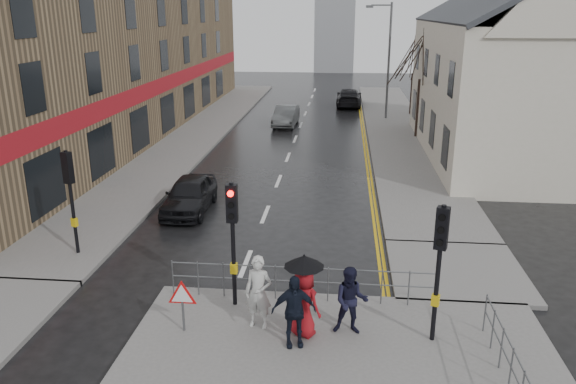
% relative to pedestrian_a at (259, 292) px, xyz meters
% --- Properties ---
extents(ground, '(120.00, 120.00, 0.00)m').
position_rel_pedestrian_a_xyz_m(ground, '(-1.00, 0.82, -1.07)').
color(ground, black).
rests_on(ground, ground).
extents(left_pavement, '(4.00, 44.00, 0.14)m').
position_rel_pedestrian_a_xyz_m(left_pavement, '(-7.50, 23.82, -1.00)').
color(left_pavement, '#605E5B').
rests_on(left_pavement, ground).
extents(right_pavement, '(4.00, 40.00, 0.14)m').
position_rel_pedestrian_a_xyz_m(right_pavement, '(5.50, 25.82, -1.00)').
color(right_pavement, '#605E5B').
rests_on(right_pavement, ground).
extents(pavement_bridge_right, '(4.00, 4.20, 0.14)m').
position_rel_pedestrian_a_xyz_m(pavement_bridge_right, '(5.50, 3.82, -1.00)').
color(pavement_bridge_right, '#605E5B').
rests_on(pavement_bridge_right, ground).
extents(building_left_terrace, '(8.00, 42.00, 10.00)m').
position_rel_pedestrian_a_xyz_m(building_left_terrace, '(-13.00, 22.82, 3.93)').
color(building_left_terrace, '#7F6749').
rests_on(building_left_terrace, ground).
extents(building_right_cream, '(9.00, 16.40, 10.10)m').
position_rel_pedestrian_a_xyz_m(building_right_cream, '(11.00, 18.82, 3.71)').
color(building_right_cream, beige).
rests_on(building_right_cream, ground).
extents(traffic_signal_near_left, '(0.28, 0.27, 3.40)m').
position_rel_pedestrian_a_xyz_m(traffic_signal_near_left, '(-0.80, 1.02, 1.38)').
color(traffic_signal_near_left, black).
rests_on(traffic_signal_near_left, near_pavement).
extents(traffic_signal_near_right, '(0.34, 0.33, 3.40)m').
position_rel_pedestrian_a_xyz_m(traffic_signal_near_right, '(4.20, -0.18, 1.38)').
color(traffic_signal_near_right, black).
rests_on(traffic_signal_near_right, near_pavement).
extents(traffic_signal_far_left, '(0.34, 0.33, 3.40)m').
position_rel_pedestrian_a_xyz_m(traffic_signal_far_left, '(-6.50, 3.83, 1.38)').
color(traffic_signal_far_left, black).
rests_on(traffic_signal_far_left, left_pavement).
extents(guard_railing_front, '(7.14, 0.04, 1.00)m').
position_rel_pedestrian_a_xyz_m(guard_railing_front, '(0.95, 1.42, -0.22)').
color(guard_railing_front, '#595B5E').
rests_on(guard_railing_front, near_pavement).
extents(guard_railing_side, '(0.04, 4.54, 1.00)m').
position_rel_pedestrian_a_xyz_m(guard_railing_side, '(5.50, -1.93, -0.23)').
color(guard_railing_side, '#595B5E').
rests_on(guard_railing_side, near_pavement).
extents(warning_sign, '(0.80, 0.07, 1.35)m').
position_rel_pedestrian_a_xyz_m(warning_sign, '(-1.80, -0.38, -0.03)').
color(warning_sign, '#595B5E').
rests_on(warning_sign, near_pavement).
extents(street_lamp, '(1.83, 0.25, 8.00)m').
position_rel_pedestrian_a_xyz_m(street_lamp, '(4.82, 28.82, 3.63)').
color(street_lamp, '#595B5E').
rests_on(street_lamp, right_pavement).
extents(tree_near, '(2.40, 2.40, 6.58)m').
position_rel_pedestrian_a_xyz_m(tree_near, '(6.50, 22.82, 4.06)').
color(tree_near, black).
rests_on(tree_near, right_pavement).
extents(tree_far, '(2.40, 2.40, 5.64)m').
position_rel_pedestrian_a_xyz_m(tree_far, '(7.00, 30.82, 3.35)').
color(tree_far, black).
rests_on(tree_far, right_pavement).
extents(pedestrian_a, '(0.75, 0.56, 1.87)m').
position_rel_pedestrian_a_xyz_m(pedestrian_a, '(0.00, 0.00, 0.00)').
color(pedestrian_a, beige).
rests_on(pedestrian_a, near_pavement).
extents(pedestrian_b, '(0.84, 0.66, 1.71)m').
position_rel_pedestrian_a_xyz_m(pedestrian_b, '(2.25, -0.06, -0.08)').
color(pedestrian_b, black).
rests_on(pedestrian_b, near_pavement).
extents(pedestrian_with_umbrella, '(1.02, 0.96, 2.09)m').
position_rel_pedestrian_a_xyz_m(pedestrian_with_umbrella, '(1.13, -0.27, 0.19)').
color(pedestrian_with_umbrella, maroon).
rests_on(pedestrian_with_umbrella, near_pavement).
extents(pedestrian_d, '(1.11, 0.65, 1.77)m').
position_rel_pedestrian_a_xyz_m(pedestrian_d, '(0.92, -0.71, -0.05)').
color(pedestrian_d, black).
rests_on(pedestrian_d, near_pavement).
extents(car_parked, '(1.66, 4.06, 1.38)m').
position_rel_pedestrian_a_xyz_m(car_parked, '(-4.03, 8.42, -0.38)').
color(car_parked, black).
rests_on(car_parked, ground).
extents(car_mid, '(1.62, 4.15, 1.35)m').
position_rel_pedestrian_a_xyz_m(car_mid, '(-2.01, 26.02, -0.40)').
color(car_mid, '#4B4E50').
rests_on(car_mid, ground).
extents(car_far, '(2.10, 5.02, 1.45)m').
position_rel_pedestrian_a_xyz_m(car_far, '(2.34, 34.75, -0.35)').
color(car_far, black).
rests_on(car_far, ground).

